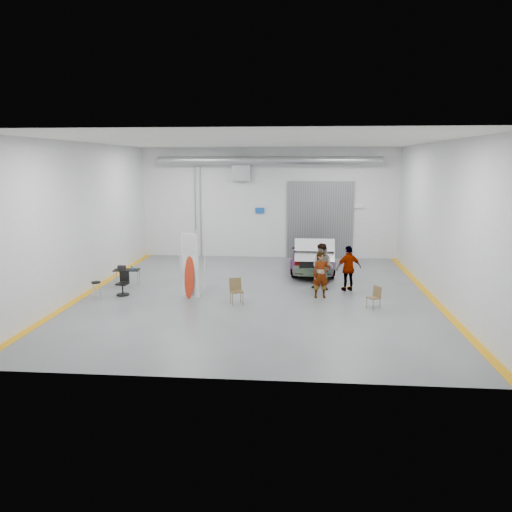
# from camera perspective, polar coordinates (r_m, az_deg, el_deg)

# --- Properties ---
(ground) EXTENTS (16.00, 16.00, 0.00)m
(ground) POSITION_cam_1_polar(r_m,az_deg,el_deg) (20.09, 0.13, -4.38)
(ground) COLOR #5B5E62
(ground) RESTS_ON ground
(room_shell) EXTENTS (14.02, 16.18, 6.01)m
(room_shell) POSITION_cam_1_polar(r_m,az_deg,el_deg) (21.62, 1.25, 7.66)
(room_shell) COLOR silver
(room_shell) RESTS_ON ground
(sedan_car) EXTENTS (2.21, 5.18, 1.49)m
(sedan_car) POSITION_cam_1_polar(r_m,az_deg,el_deg) (24.30, 6.50, 0.01)
(sedan_car) COLOR white
(sedan_car) RESTS_ON ground
(person_a) EXTENTS (0.74, 0.56, 1.82)m
(person_a) POSITION_cam_1_polar(r_m,az_deg,el_deg) (19.53, 7.42, -2.16)
(person_a) COLOR #997453
(person_a) RESTS_ON ground
(person_b) EXTENTS (1.16, 1.05, 1.94)m
(person_b) POSITION_cam_1_polar(r_m,az_deg,el_deg) (20.75, 7.62, -1.23)
(person_b) COLOR slate
(person_b) RESTS_ON ground
(person_c) EXTENTS (1.18, 0.79, 1.88)m
(person_c) POSITION_cam_1_polar(r_m,az_deg,el_deg) (20.76, 10.55, -1.40)
(person_c) COLOR olive
(person_c) RESTS_ON ground
(surfboard_display) EXTENTS (0.72, 0.42, 2.73)m
(surfboard_display) POSITION_cam_1_polar(r_m,az_deg,el_deg) (19.34, -7.36, -1.70)
(surfboard_display) COLOR white
(surfboard_display) RESTS_ON ground
(folding_chair_near) EXTENTS (0.58, 0.61, 0.96)m
(folding_chair_near) POSITION_cam_1_polar(r_m,az_deg,el_deg) (18.64, -2.23, -4.63)
(folding_chair_near) COLOR brown
(folding_chair_near) RESTS_ON ground
(folding_chair_far) EXTENTS (0.53, 0.63, 0.82)m
(folding_chair_far) POSITION_cam_1_polar(r_m,az_deg,el_deg) (18.55, 13.25, -5.14)
(folding_chair_far) COLOR brown
(folding_chair_far) RESTS_ON ground
(shop_stool) EXTENTS (0.36, 0.36, 0.71)m
(shop_stool) POSITION_cam_1_polar(r_m,az_deg,el_deg) (20.15, -17.78, -3.81)
(shop_stool) COLOR black
(shop_stool) RESTS_ON ground
(work_table) EXTENTS (1.14, 0.66, 0.89)m
(work_table) POSITION_cam_1_polar(r_m,az_deg,el_deg) (22.11, -14.71, -1.51)
(work_table) COLOR gray
(work_table) RESTS_ON ground
(office_chair) EXTENTS (0.51, 0.51, 0.95)m
(office_chair) POSITION_cam_1_polar(r_m,az_deg,el_deg) (20.56, -14.96, -3.19)
(office_chair) COLOR black
(office_chair) RESTS_ON ground
(trunk_lid) EXTENTS (1.74, 1.05, 0.04)m
(trunk_lid) POSITION_cam_1_polar(r_m,az_deg,el_deg) (21.89, 6.71, 0.85)
(trunk_lid) COLOR silver
(trunk_lid) RESTS_ON sedan_car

